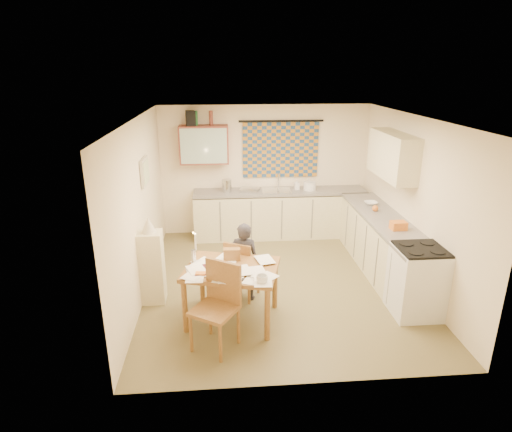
{
  "coord_description": "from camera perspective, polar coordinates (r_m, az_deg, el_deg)",
  "views": [
    {
      "loc": [
        -0.84,
        -5.86,
        3.16
      ],
      "look_at": [
        -0.34,
        0.2,
        1.03
      ],
      "focal_mm": 30.0,
      "sensor_mm": 36.0,
      "label": 1
    }
  ],
  "objects": [
    {
      "name": "window_blind",
      "position": [
        8.3,
        3.3,
        8.78
      ],
      "size": [
        1.45,
        0.03,
        1.05
      ],
      "primitive_type": "cube",
      "color": "navy",
      "rests_on": "wall_back"
    },
    {
      "name": "book",
      "position": [
        5.45,
        -7.44,
        -6.98
      ],
      "size": [
        0.4,
        0.41,
        0.02
      ],
      "primitive_type": "imported",
      "rotation": [
        0.0,
        0.0,
        -0.72
      ],
      "color": "orange",
      "rests_on": "dining_table"
    },
    {
      "name": "magazine",
      "position": [
        5.38,
        -8.46,
        -7.37
      ],
      "size": [
        0.35,
        0.39,
        0.03
      ],
      "primitive_type": "imported",
      "rotation": [
        0.0,
        0.0,
        0.24
      ],
      "color": "maroon",
      "rests_on": "dining_table"
    },
    {
      "name": "shelf_stand",
      "position": [
        6.15,
        -13.68,
        -6.67
      ],
      "size": [
        0.32,
        0.3,
        1.04
      ],
      "primitive_type": "cube",
      "color": "beige",
      "rests_on": "floor"
    },
    {
      "name": "bottle_brown",
      "position": [
        7.99,
        -6.03,
        12.87
      ],
      "size": [
        0.08,
        0.08,
        0.26
      ],
      "primitive_type": "cylinder",
      "rotation": [
        0.0,
        0.0,
        -0.17
      ],
      "color": "brown",
      "rests_on": "wall_cabinet"
    },
    {
      "name": "dining_table",
      "position": [
        5.64,
        -3.21,
        -10.25
      ],
      "size": [
        1.33,
        1.13,
        0.75
      ],
      "rotation": [
        0.0,
        0.0,
        -0.25
      ],
      "color": "brown",
      "rests_on": "floor"
    },
    {
      "name": "sink",
      "position": [
        8.2,
        2.72,
        3.13
      ],
      "size": [
        0.57,
        0.47,
        0.1
      ],
      "primitive_type": "cube",
      "rotation": [
        0.0,
        0.0,
        -0.04
      ],
      "color": "silver",
      "rests_on": "counter_back"
    },
    {
      "name": "bottle_green",
      "position": [
        8.0,
        -8.02,
        12.79
      ],
      "size": [
        0.08,
        0.08,
        0.26
      ],
      "primitive_type": "cylinder",
      "rotation": [
        0.0,
        0.0,
        0.13
      ],
      "color": "#195926",
      "rests_on": "wall_cabinet"
    },
    {
      "name": "framed_print",
      "position": [
        6.53,
        -14.63,
        5.75
      ],
      "size": [
        0.04,
        0.5,
        0.4
      ],
      "primitive_type": "cube",
      "color": "beige",
      "rests_on": "wall_left"
    },
    {
      "name": "candle_holder",
      "position": [
        5.61,
        -8.3,
        -5.35
      ],
      "size": [
        0.07,
        0.07,
        0.18
      ],
      "primitive_type": "cylinder",
      "rotation": [
        0.0,
        0.0,
        -0.28
      ],
      "color": "silver",
      "rests_on": "dining_table"
    },
    {
      "name": "person",
      "position": [
        6.03,
        -1.59,
        -6.1
      ],
      "size": [
        0.56,
        0.49,
        1.15
      ],
      "primitive_type": "imported",
      "rotation": [
        0.0,
        0.0,
        2.87
      ],
      "color": "black",
      "rests_on": "floor"
    },
    {
      "name": "candle_flame",
      "position": [
        5.49,
        -8.37,
        -2.25
      ],
      "size": [
        0.02,
        0.02,
        0.02
      ],
      "primitive_type": "sphere",
      "color": "#FFCC66",
      "rests_on": "dining_table"
    },
    {
      "name": "kettle",
      "position": [
        8.09,
        -3.91,
        4.06
      ],
      "size": [
        0.2,
        0.2,
        0.24
      ],
      "primitive_type": "cylinder",
      "rotation": [
        0.0,
        0.0,
        0.15
      ],
      "color": "silver",
      "rests_on": "counter_back"
    },
    {
      "name": "eyeglasses",
      "position": [
        5.17,
        -2.36,
        -8.39
      ],
      "size": [
        0.14,
        0.08,
        0.02
      ],
      "primitive_type": "cube",
      "rotation": [
        0.0,
        0.0,
        -0.28
      ],
      "color": "black",
      "rests_on": "dining_table"
    },
    {
      "name": "tap",
      "position": [
        8.33,
        3.01,
        4.67
      ],
      "size": [
        0.04,
        0.04,
        0.28
      ],
      "primitive_type": "cylinder",
      "rotation": [
        0.0,
        0.0,
        -0.21
      ],
      "color": "silver",
      "rests_on": "counter_back"
    },
    {
      "name": "candle",
      "position": [
        5.54,
        -8.08,
        -3.41
      ],
      "size": [
        0.02,
        0.02,
        0.22
      ],
      "primitive_type": "cylinder",
      "rotation": [
        0.0,
        0.0,
        0.03
      ],
      "color": "white",
      "rests_on": "dining_table"
    },
    {
      "name": "counter_back",
      "position": [
        8.34,
        3.17,
        0.31
      ],
      "size": [
        3.3,
        0.62,
        0.92
      ],
      "color": "beige",
      "rests_on": "floor"
    },
    {
      "name": "soap_bottle",
      "position": [
        8.27,
        5.44,
        4.21
      ],
      "size": [
        0.13,
        0.13,
        0.2
      ],
      "primitive_type": "imported",
      "rotation": [
        0.0,
        0.0,
        0.19
      ],
      "color": "white",
      "rests_on": "counter_back"
    },
    {
      "name": "mixing_bowl",
      "position": [
        8.28,
        7.18,
        4.01
      ],
      "size": [
        0.3,
        0.3,
        0.16
      ],
      "primitive_type": "cylinder",
      "rotation": [
        0.0,
        0.0,
        0.31
      ],
      "color": "white",
      "rests_on": "counter_back"
    },
    {
      "name": "curtain_rod",
      "position": [
        8.2,
        3.39,
        12.53
      ],
      "size": [
        1.6,
        0.04,
        0.04
      ],
      "primitive_type": "cylinder",
      "rotation": [
        0.0,
        1.57,
        0.0
      ],
      "color": "black",
      "rests_on": "wall_back"
    },
    {
      "name": "papers",
      "position": [
        5.35,
        -3.78,
        -7.32
      ],
      "size": [
        1.21,
        1.11,
        0.03
      ],
      "rotation": [
        0.0,
        0.0,
        -0.25
      ],
      "color": "white",
      "rests_on": "dining_table"
    },
    {
      "name": "chair_far",
      "position": [
        6.2,
        -1.83,
        -8.44
      ],
      "size": [
        0.54,
        0.54,
        0.89
      ],
      "rotation": [
        0.0,
        0.0,
        2.66
      ],
      "color": "brown",
      "rests_on": "floor"
    },
    {
      "name": "chair_near",
      "position": [
        5.18,
        -5.38,
        -14.0
      ],
      "size": [
        0.65,
        0.65,
        1.04
      ],
      "rotation": [
        0.0,
        0.0,
        -0.57
      ],
      "color": "brown",
      "rests_on": "floor"
    },
    {
      "name": "orange_bag",
      "position": [
        6.54,
        18.46,
        -1.21
      ],
      "size": [
        0.23,
        0.17,
        0.12
      ],
      "primitive_type": "cube",
      "rotation": [
        0.0,
        0.0,
        0.04
      ],
      "color": "orange",
      "rests_on": "counter_right"
    },
    {
      "name": "stove",
      "position": [
        6.1,
        20.67,
        -8.13
      ],
      "size": [
        0.62,
        0.62,
        0.96
      ],
      "color": "white",
      "rests_on": "floor"
    },
    {
      "name": "mug",
      "position": [
        5.06,
        0.81,
        -8.46
      ],
      "size": [
        0.26,
        0.26,
        0.11
      ],
      "primitive_type": "imported",
      "rotation": [
        0.0,
        0.0,
        -0.54
      ],
      "color": "white",
      "rests_on": "dining_table"
    },
    {
      "name": "wall_front",
      "position": [
        4.16,
        7.57,
        -8.18
      ],
      "size": [
        4.0,
        0.02,
        2.5
      ],
      "primitive_type": "cube",
      "color": "#F7E4C0",
      "rests_on": "floor"
    },
    {
      "name": "wall_cabinet_glass",
      "position": [
        7.9,
        -6.99,
        9.23
      ],
      "size": [
        0.84,
        0.02,
        0.64
      ],
      "primitive_type": "cube",
      "color": "#99B2A5",
      "rests_on": "wall_back"
    },
    {
      "name": "dish_rack",
      "position": [
        8.13,
        -0.83,
        3.52
      ],
      "size": [
        0.42,
        0.39,
        0.06
      ],
      "primitive_type": "cube",
      "rotation": [
        0.0,
        0.0,
        -0.29
      ],
      "color": "silver",
      "rests_on": "counter_back"
    },
    {
      "name": "counter_right",
      "position": [
        7.11,
        16.65,
        -3.94
      ],
      "size": [
        0.62,
        2.95,
        0.92
      ],
      "color": "beige",
      "rests_on": "floor"
    },
    {
      "name": "wall_left",
      "position": [
        6.27,
        -15.22,
        0.88
      ],
      "size": [
        0.02,
        4.5,
        2.5
      ],
      "primitive_type": "cube",
      "color": "#F7E4C0",
      "rests_on": "floor"
    },
    {
      "name": "print_canvas",
      "position": [
        6.52,
        -14.41,
        5.76
      ],
      "size": [
        0.01,
        0.42,
        0.32
      ],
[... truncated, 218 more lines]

